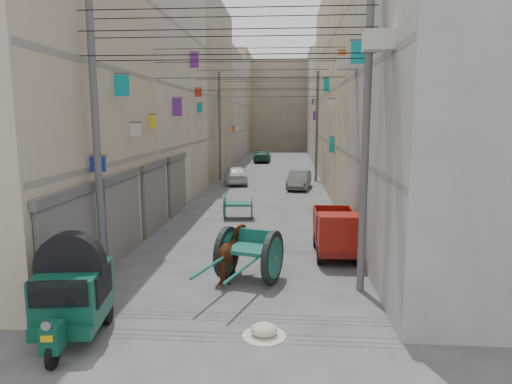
# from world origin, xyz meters

# --- Properties ---
(building_row_left) EXTENTS (8.00, 62.00, 14.00)m
(building_row_left) POSITION_xyz_m (-8.00, 34.13, 6.46)
(building_row_left) COLOR tan
(building_row_left) RESTS_ON ground
(building_row_right) EXTENTS (8.00, 62.00, 14.00)m
(building_row_right) POSITION_xyz_m (8.00, 34.13, 6.46)
(building_row_right) COLOR #A49E99
(building_row_right) RESTS_ON ground
(end_cap_building) EXTENTS (22.00, 10.00, 13.00)m
(end_cap_building) POSITION_xyz_m (0.00, 66.00, 6.50)
(end_cap_building) COLOR #9F937D
(end_cap_building) RESTS_ON ground
(shutters_left) EXTENTS (0.18, 14.40, 2.88)m
(shutters_left) POSITION_xyz_m (-3.92, 10.38, 1.49)
(shutters_left) COLOR #4C4D51
(shutters_left) RESTS_ON ground
(signboards) EXTENTS (8.22, 40.52, 5.67)m
(signboards) POSITION_xyz_m (-0.01, 21.66, 3.43)
(signboards) COLOR gold
(signboards) RESTS_ON ground
(ac_units) EXTENTS (0.70, 6.55, 3.35)m
(ac_units) POSITION_xyz_m (3.65, 7.67, 7.43)
(ac_units) COLOR #B9B3A6
(ac_units) RESTS_ON ground
(utility_poles) EXTENTS (7.40, 22.20, 8.00)m
(utility_poles) POSITION_xyz_m (0.00, 17.00, 4.00)
(utility_poles) COLOR #515153
(utility_poles) RESTS_ON ground
(overhead_cables) EXTENTS (7.40, 22.52, 1.12)m
(overhead_cables) POSITION_xyz_m (0.00, 14.40, 6.77)
(overhead_cables) COLOR black
(overhead_cables) RESTS_ON ground
(auto_rickshaw) EXTENTS (1.65, 2.55, 1.75)m
(auto_rickshaw) POSITION_xyz_m (-2.92, 2.80, 1.03)
(auto_rickshaw) COLOR black
(auto_rickshaw) RESTS_ON ground
(tonga_cart) EXTENTS (2.20, 3.60, 1.53)m
(tonga_cart) POSITION_xyz_m (0.51, 6.50, 0.80)
(tonga_cart) COLOR black
(tonga_cart) RESTS_ON ground
(mini_truck) EXTENTS (1.36, 2.95, 1.65)m
(mini_truck) POSITION_xyz_m (3.20, 8.78, 0.79)
(mini_truck) COLOR black
(mini_truck) RESTS_ON ground
(second_cart) EXTENTS (1.43, 1.29, 1.19)m
(second_cart) POSITION_xyz_m (-0.74, 14.72, 0.63)
(second_cart) COLOR #14584B
(second_cart) RESTS_ON ground
(feed_sack) EXTENTS (0.59, 0.47, 0.30)m
(feed_sack) POSITION_xyz_m (1.13, 3.11, 0.15)
(feed_sack) COLOR beige
(feed_sack) RESTS_ON ground
(horse) EXTENTS (0.89, 1.82, 1.51)m
(horse) POSITION_xyz_m (0.06, 6.54, 0.75)
(horse) COLOR brown
(horse) RESTS_ON ground
(distant_car_white) EXTENTS (2.19, 3.99, 1.29)m
(distant_car_white) POSITION_xyz_m (-2.18, 26.07, 0.64)
(distant_car_white) COLOR silver
(distant_car_white) RESTS_ON ground
(distant_car_grey) EXTENTS (1.77, 3.82, 1.21)m
(distant_car_grey) POSITION_xyz_m (2.28, 24.07, 0.61)
(distant_car_grey) COLOR #4F5350
(distant_car_grey) RESTS_ON ground
(distant_car_green) EXTENTS (1.75, 4.23, 1.22)m
(distant_car_green) POSITION_xyz_m (-1.30, 42.60, 0.61)
(distant_car_green) COLOR #1C5238
(distant_car_green) RESTS_ON ground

